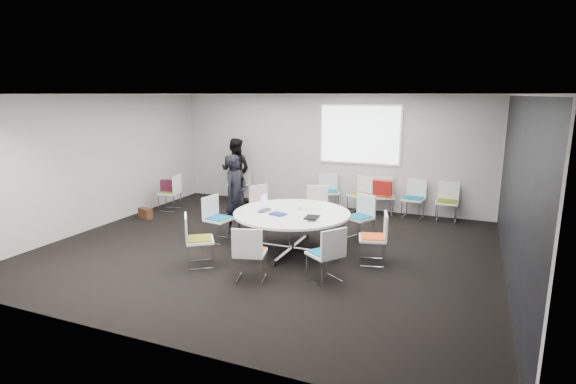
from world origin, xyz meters
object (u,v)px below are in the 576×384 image
at_px(chair_back_a, 329,199).
at_px(person_back, 235,170).
at_px(conference_table, 292,223).
at_px(cup, 300,207).
at_px(chair_ring_e, 219,227).
at_px(chair_ring_h, 325,265).
at_px(laptop, 266,211).
at_px(brown_bag, 145,213).
at_px(chair_ring_c, 316,215).
at_px(chair_back_e, 446,210).
at_px(chair_ring_b, 359,226).
at_px(maroon_bag, 169,186).
at_px(chair_spare_left, 170,199).
at_px(chair_ring_f, 199,250).
at_px(chair_back_b, 360,202).
at_px(chair_person_back, 239,190).
at_px(chair_back_d, 413,206).
at_px(chair_ring_a, 373,248).
at_px(chair_ring_d, 263,214).
at_px(chair_back_c, 383,203).
at_px(chair_ring_g, 250,263).
at_px(person_main, 236,194).

xyz_separation_m(chair_back_a, person_back, (-2.54, -0.13, 0.57)).
relative_size(conference_table, cup, 23.24).
height_order(chair_ring_e, chair_ring_h, same).
bearing_deg(person_back, laptop, 125.62).
xyz_separation_m(chair_ring_e, brown_bag, (-2.42, 0.77, -0.16)).
bearing_deg(cup, chair_ring_h, -54.57).
height_order(conference_table, chair_ring_c, chair_ring_c).
distance_m(chair_back_e, person_back, 5.32).
xyz_separation_m(chair_ring_b, maroon_bag, (-4.85, 0.47, 0.34)).
bearing_deg(conference_table, chair_spare_left, 157.69).
bearing_deg(chair_spare_left, chair_ring_f, -148.08).
xyz_separation_m(chair_ring_c, person_back, (-2.74, 1.41, 0.57)).
xyz_separation_m(chair_back_a, brown_bag, (-3.66, -2.39, -0.16)).
bearing_deg(chair_back_b, chair_ring_h, 120.77).
distance_m(chair_ring_e, chair_spare_left, 2.85).
height_order(chair_back_a, chair_person_back, same).
height_order(chair_ring_h, chair_back_a, same).
relative_size(conference_table, maroon_bag, 5.23).
bearing_deg(chair_ring_c, brown_bag, -1.97).
height_order(chair_back_d, person_back, person_back).
height_order(chair_ring_h, laptop, chair_ring_h).
relative_size(chair_ring_c, chair_back_b, 1.00).
distance_m(chair_ring_h, chair_spare_left, 5.54).
distance_m(chair_spare_left, brown_bag, 0.86).
bearing_deg(chair_ring_f, chair_back_e, 104.65).
height_order(chair_ring_b, maroon_bag, chair_ring_b).
bearing_deg(conference_table, chair_back_b, 80.86).
relative_size(chair_ring_a, chair_ring_c, 1.00).
xyz_separation_m(chair_ring_d, laptop, (0.72, -1.35, 0.47)).
bearing_deg(chair_back_e, chair_back_d, -0.61).
relative_size(chair_ring_f, chair_back_c, 1.00).
height_order(chair_ring_h, chair_back_b, same).
height_order(chair_ring_h, chair_back_d, same).
height_order(chair_back_a, chair_back_e, same).
bearing_deg(chair_back_d, chair_ring_f, 66.27).
xyz_separation_m(chair_back_e, person_back, (-5.29, -0.13, 0.57)).
bearing_deg(laptop, chair_back_b, -6.40).
relative_size(chair_ring_f, chair_ring_h, 1.00).
height_order(chair_ring_g, chair_back_b, same).
xyz_separation_m(chair_ring_b, chair_back_d, (0.77, 2.06, 0.00)).
distance_m(chair_back_e, laptop, 4.40).
bearing_deg(chair_ring_f, chair_ring_e, 160.91).
height_order(chair_ring_c, chair_ring_f, same).
bearing_deg(brown_bag, chair_back_a, 33.10).
height_order(chair_ring_f, chair_person_back, same).
bearing_deg(maroon_bag, conference_table, -22.19).
xyz_separation_m(chair_ring_h, brown_bag, (-4.93, 1.83, -0.16)).
bearing_deg(person_main, chair_ring_f, -160.41).
distance_m(chair_ring_b, chair_ring_e, 2.74).
distance_m(chair_back_a, chair_spare_left, 3.91).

